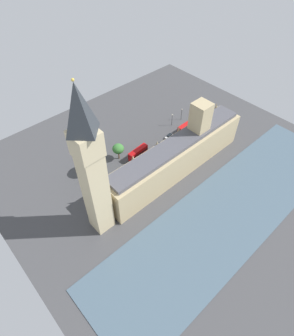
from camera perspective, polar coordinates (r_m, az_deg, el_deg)
ground_plane at (r=126.82m, az=5.01°, el=0.04°), size 140.66×140.66×0.00m
river_thames at (r=116.01m, az=16.33°, el=-8.24°), size 32.83×126.60×0.25m
parliament_building at (r=120.44m, az=6.34°, el=2.68°), size 11.89×70.66×28.96m
clock_tower at (r=85.54m, az=-11.27°, el=0.20°), size 7.82×7.82×59.55m
double_decker_bus_midblock at (r=145.17m, az=7.91°, el=8.17°), size 2.83×10.55×4.75m
car_white_opposite_hall at (r=141.49m, az=4.48°, el=6.43°), size 2.26×4.88×1.74m
car_yellow_cab_under_trees at (r=135.91m, az=2.43°, el=4.57°), size 2.24×4.91×1.74m
double_decker_bus_by_river_gate at (r=129.58m, az=-1.82°, el=3.11°), size 3.40×10.67×4.75m
car_blue_kerbside at (r=125.35m, az=-4.13°, el=0.00°), size 1.94×4.48×1.74m
car_dark_green_corner at (r=121.32m, az=-8.84°, el=-2.60°), size 2.13×4.25×1.74m
pedestrian_trailing at (r=131.45m, az=4.56°, el=2.59°), size 0.62×0.69×1.65m
pedestrian_near_tower at (r=127.70m, az=2.35°, el=1.12°), size 0.57×0.66×1.69m
plane_tree_leading at (r=122.62m, az=-11.42°, el=1.21°), size 7.16×7.16×9.24m
plane_tree_far_end at (r=122.10m, az=-11.93°, el=0.95°), size 5.76×5.76×8.79m
plane_tree_slot_10 at (r=127.19m, az=-5.85°, el=3.87°), size 5.26×5.26×8.22m
street_lamp_slot_11 at (r=147.12m, az=5.09°, el=10.07°), size 0.56×0.56×6.86m
street_lamp_slot_12 at (r=151.65m, az=7.01°, el=11.11°), size 0.56×0.56×6.78m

